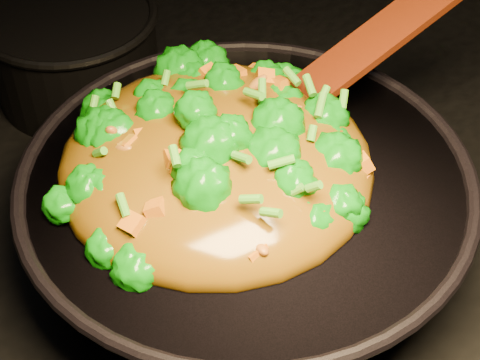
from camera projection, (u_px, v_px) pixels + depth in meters
wok at (246, 217)px, 0.78m from camera, size 0.57×0.57×0.13m
stir_fry at (215, 127)px, 0.71m from camera, size 0.41×0.41×0.11m
spatula at (339, 68)px, 0.77m from camera, size 0.31×0.08×0.13m
back_pot at (75, 53)px, 1.00m from camera, size 0.25×0.25×0.13m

